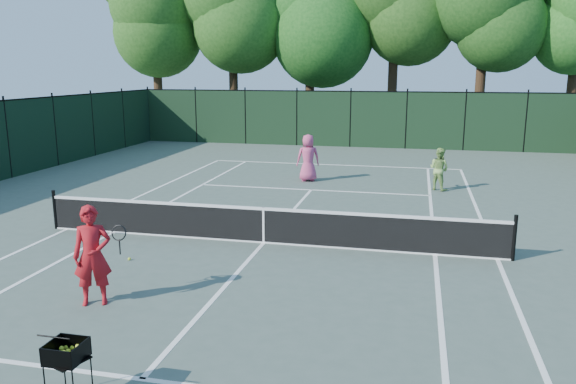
% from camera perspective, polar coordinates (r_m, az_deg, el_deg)
% --- Properties ---
extents(ground, '(90.00, 90.00, 0.00)m').
position_cam_1_polar(ground, '(13.95, -2.48, -5.20)').
color(ground, '#46554B').
rests_on(ground, ground).
extents(sideline_doubles_left, '(0.10, 23.77, 0.01)m').
position_cam_1_polar(sideline_doubles_left, '(16.23, -21.54, -3.53)').
color(sideline_doubles_left, white).
rests_on(sideline_doubles_left, ground).
extents(sideline_doubles_right, '(0.10, 23.77, 0.01)m').
position_cam_1_polar(sideline_doubles_right, '(13.62, 20.52, -6.43)').
color(sideline_doubles_right, white).
rests_on(sideline_doubles_right, ground).
extents(sideline_singles_left, '(0.10, 23.77, 0.01)m').
position_cam_1_polar(sideline_singles_left, '(15.51, -17.34, -3.94)').
color(sideline_singles_left, white).
rests_on(sideline_singles_left, ground).
extents(sideline_singles_right, '(0.10, 23.77, 0.01)m').
position_cam_1_polar(sideline_singles_right, '(13.50, 14.72, -6.21)').
color(sideline_singles_right, white).
rests_on(sideline_singles_right, ground).
extents(baseline_far, '(10.97, 0.10, 0.01)m').
position_cam_1_polar(baseline_far, '(25.30, 4.66, 2.77)').
color(baseline_far, white).
rests_on(baseline_far, ground).
extents(service_line_near, '(8.23, 0.10, 0.01)m').
position_cam_1_polar(service_line_near, '(8.45, -14.63, -17.92)').
color(service_line_near, white).
rests_on(service_line_near, ground).
extents(service_line_far, '(8.23, 0.10, 0.01)m').
position_cam_1_polar(service_line_far, '(19.99, 2.37, 0.22)').
color(service_line_far, white).
rests_on(service_line_far, ground).
extents(center_service_line, '(0.10, 12.80, 0.01)m').
position_cam_1_polar(center_service_line, '(13.95, -2.48, -5.19)').
color(center_service_line, white).
rests_on(center_service_line, ground).
extents(tennis_net, '(11.69, 0.09, 1.06)m').
position_cam_1_polar(tennis_net, '(13.81, -2.50, -3.32)').
color(tennis_net, black).
rests_on(tennis_net, ground).
extents(fence_far, '(24.00, 0.05, 3.00)m').
position_cam_1_polar(fence_far, '(31.13, 6.35, 7.32)').
color(fence_far, black).
rests_on(fence_far, ground).
extents(tree_0, '(6.40, 6.40, 13.14)m').
position_cam_1_polar(tree_0, '(38.30, -13.45, 17.99)').
color(tree_0, black).
rests_on(tree_0, ground).
extents(tree_2, '(6.00, 6.00, 12.40)m').
position_cam_1_polar(tree_2, '(35.40, 2.29, 18.08)').
color(tree_2, black).
rests_on(tree_2, ground).
extents(coach, '(0.81, 0.90, 1.84)m').
position_cam_1_polar(coach, '(10.77, -19.24, -6.11)').
color(coach, '#A8131A').
rests_on(coach, ground).
extents(player_pink, '(1.02, 0.83, 1.80)m').
position_cam_1_polar(player_pink, '(21.44, 2.05, 3.49)').
color(player_pink, '#C64674').
rests_on(player_pink, ground).
extents(player_green, '(0.93, 0.89, 1.51)m').
position_cam_1_polar(player_green, '(20.55, 15.10, 2.28)').
color(player_green, '#88B359').
rests_on(player_green, ground).
extents(ball_hopper, '(0.57, 0.57, 0.85)m').
position_cam_1_polar(ball_hopper, '(7.90, -21.60, -14.89)').
color(ball_hopper, black).
rests_on(ball_hopper, ground).
extents(loose_ball_midcourt, '(0.07, 0.07, 0.07)m').
position_cam_1_polar(loose_ball_midcourt, '(13.20, -15.82, -6.55)').
color(loose_ball_midcourt, '#BFD92C').
rests_on(loose_ball_midcourt, ground).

